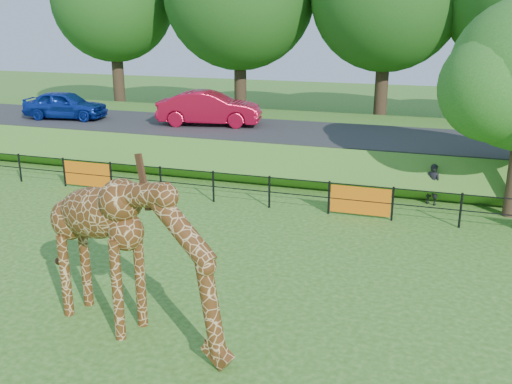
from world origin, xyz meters
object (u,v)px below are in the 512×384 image
car_red (209,108)px  car_blue (65,105)px  visitor (433,184)px  giraffe (132,257)px

car_red → car_blue: bearing=84.1°
car_blue → visitor: car_blue is taller
car_red → visitor: car_red is taller
car_red → visitor: bearing=-124.0°
car_blue → car_red: 7.13m
giraffe → car_blue: bearing=145.7°
giraffe → car_blue: giraffe is taller
giraffe → car_blue: size_ratio=1.21×
car_red → visitor: 10.75m
giraffe → car_red: (-4.43, 14.56, 0.49)m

